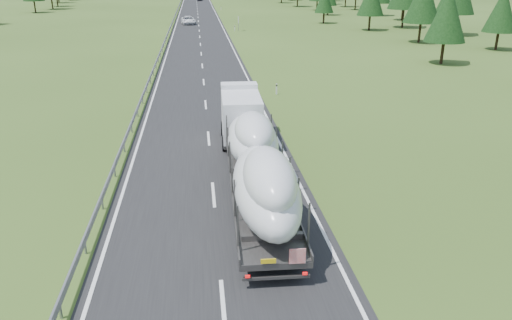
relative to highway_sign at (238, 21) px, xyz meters
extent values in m
plane|color=#344E1A|center=(-7.20, -80.00, -1.81)|extent=(400.00, 400.00, 0.00)
cube|color=black|center=(-7.20, 20.00, -1.80)|extent=(10.00, 400.00, 0.02)
cube|color=slate|center=(-12.50, 20.00, -1.21)|extent=(0.08, 400.00, 0.32)
cylinder|color=slate|center=(-12.50, -80.00, -1.51)|extent=(0.10, 0.10, 0.60)
cube|color=silver|center=(-0.70, -50.00, -1.31)|extent=(0.12, 0.07, 1.00)
cube|color=black|center=(-0.70, -50.00, -0.99)|extent=(0.13, 0.08, 0.12)
cube|color=silver|center=(-0.70, 0.00, -1.31)|extent=(0.12, 0.07, 1.00)
cube|color=black|center=(-0.70, 0.00, -0.99)|extent=(0.13, 0.08, 0.12)
cube|color=silver|center=(-0.70, 50.00, -1.31)|extent=(0.12, 0.07, 1.00)
cube|color=black|center=(-0.70, 50.00, -0.99)|extent=(0.13, 0.08, 0.12)
cylinder|color=slate|center=(0.00, 0.00, -0.81)|extent=(0.08, 0.08, 2.00)
cube|color=silver|center=(0.00, 0.00, 0.19)|extent=(0.05, 0.90, 1.20)
cylinder|color=black|center=(34.14, -27.17, -0.36)|extent=(0.36, 0.36, 2.90)
cone|color=black|center=(34.14, -27.17, 3.66)|extent=(4.51, 4.51, 6.04)
cylinder|color=black|center=(35.91, -10.53, 0.27)|extent=(0.36, 0.36, 4.16)
cylinder|color=black|center=(32.04, 1.67, 0.25)|extent=(0.36, 0.36, 4.12)
cylinder|color=black|center=(37.76, 16.08, 0.21)|extent=(0.36, 0.36, 4.03)
cylinder|color=black|center=(36.47, 27.64, -0.08)|extent=(0.36, 0.36, 3.45)
cylinder|color=black|center=(36.51, 46.55, -0.07)|extent=(0.36, 0.36, 3.48)
cylinder|color=black|center=(37.03, 58.16, 0.12)|extent=(0.36, 0.36, 3.86)
cylinder|color=black|center=(21.40, -36.81, -0.27)|extent=(0.36, 0.36, 3.08)
cone|color=black|center=(21.40, -36.81, 4.01)|extent=(4.79, 4.79, 6.42)
cylinder|color=black|center=(26.46, -18.78, -0.05)|extent=(0.36, 0.36, 3.52)
cylinder|color=black|center=(24.15, -1.98, -0.23)|extent=(0.36, 0.36, 3.15)
cylinder|color=black|center=(18.84, 11.47, -0.55)|extent=(0.36, 0.36, 2.52)
cylinder|color=black|center=(24.62, 30.60, -0.45)|extent=(0.36, 0.36, 2.71)
cylinder|color=black|center=(25.53, 46.25, -0.34)|extent=(0.36, 0.36, 2.93)
cylinder|color=black|center=(22.90, 60.77, 0.11)|extent=(0.36, 0.36, 3.83)
cylinder|color=black|center=(-49.11, 46.55, -0.08)|extent=(0.36, 0.36, 3.46)
cylinder|color=black|center=(-47.72, 58.16, 0.27)|extent=(0.36, 0.36, 4.16)
cylinder|color=black|center=(-49.17, 69.63, -0.02)|extent=(0.36, 0.36, 3.57)
cube|color=silver|center=(-5.07, -63.15, 0.04)|extent=(2.56, 4.93, 2.73)
cube|color=black|center=(-5.07, -60.67, 0.53)|extent=(2.24, 0.14, 1.36)
cube|color=silver|center=(-5.07, -61.01, 1.55)|extent=(2.46, 1.23, 0.29)
cube|color=#4F4C4A|center=(-5.07, -64.13, -1.27)|extent=(2.51, 2.99, 0.24)
cylinder|color=black|center=(-6.19, -61.40, -1.32)|extent=(0.37, 0.98, 0.97)
cylinder|color=black|center=(-3.95, -61.40, -1.32)|extent=(0.37, 0.98, 0.97)
cylinder|color=black|center=(-6.19, -64.51, -1.32)|extent=(0.37, 0.98, 0.97)
cylinder|color=black|center=(-3.95, -64.51, -1.32)|extent=(0.37, 0.98, 0.97)
cube|color=#4F4C4A|center=(-5.07, -72.40, -0.91)|extent=(3.00, 13.70, 0.25)
cube|color=#4F4C4A|center=(-6.37, -72.40, -0.67)|extent=(0.43, 13.63, 0.23)
cube|color=#4F4C4A|center=(-3.78, -72.40, -0.67)|extent=(0.43, 13.63, 0.23)
cube|color=#4F4C4A|center=(-6.37, -78.24, 0.14)|extent=(0.07, 0.07, 1.85)
cube|color=#4F4C4A|center=(-3.78, -78.24, 0.14)|extent=(0.07, 0.07, 1.85)
cube|color=#4F4C4A|center=(-6.37, -75.91, 0.14)|extent=(0.07, 0.07, 1.85)
cube|color=#4F4C4A|center=(-3.78, -75.91, 0.14)|extent=(0.07, 0.07, 1.85)
cube|color=#4F4C4A|center=(-6.37, -73.57, 0.14)|extent=(0.07, 0.07, 1.85)
cube|color=#4F4C4A|center=(-3.78, -73.57, 0.14)|extent=(0.07, 0.07, 1.85)
cube|color=#4F4C4A|center=(-6.37, -71.23, 0.14)|extent=(0.07, 0.07, 1.85)
cube|color=#4F4C4A|center=(-3.78, -71.23, 0.14)|extent=(0.07, 0.07, 1.85)
cube|color=#4F4C4A|center=(-6.37, -68.90, 0.14)|extent=(0.07, 0.07, 1.85)
cube|color=#4F4C4A|center=(-3.78, -68.90, 0.14)|extent=(0.07, 0.07, 1.85)
cube|color=#4F4C4A|center=(-6.37, -66.56, 0.14)|extent=(0.07, 0.07, 1.85)
cube|color=#4F4C4A|center=(-3.78, -66.56, 0.14)|extent=(0.07, 0.07, 1.85)
cylinder|color=black|center=(-6.15, -77.66, -1.32)|extent=(0.42, 0.98, 0.97)
cylinder|color=black|center=(-4.00, -77.66, -1.32)|extent=(0.42, 0.98, 0.97)
cylinder|color=black|center=(-6.15, -76.49, -1.32)|extent=(0.42, 0.98, 0.97)
cylinder|color=black|center=(-4.00, -76.49, -1.32)|extent=(0.42, 0.98, 0.97)
cube|color=#4F4C4A|center=(-5.07, -79.17, -1.37)|extent=(2.44, 0.18, 0.12)
cube|color=red|center=(-4.34, -79.24, -0.49)|extent=(0.59, 0.05, 0.58)
cube|color=yellow|center=(-5.37, -79.24, -0.64)|extent=(0.54, 0.05, 0.18)
cube|color=red|center=(-6.10, -79.24, -1.22)|extent=(0.18, 0.06, 0.10)
cube|color=red|center=(-4.05, -79.24, -1.22)|extent=(0.18, 0.06, 0.10)
ellipsoid|color=silver|center=(-5.07, -75.52, 0.47)|extent=(2.86, 7.99, 2.51)
ellipsoid|color=silver|center=(-5.07, -76.51, 1.34)|extent=(2.14, 5.07, 2.00)
ellipsoid|color=silver|center=(-5.07, -68.90, 0.32)|extent=(2.83, 7.09, 2.21)
ellipsoid|color=silver|center=(-5.07, -69.77, 1.10)|extent=(2.13, 4.50, 1.77)
imported|color=silver|center=(-9.27, 12.92, -1.01)|extent=(3.20, 5.96, 1.59)
camera|label=1|loc=(-7.71, -94.04, 8.90)|focal=35.00mm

